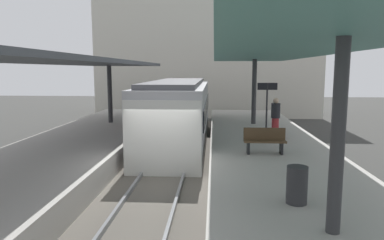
{
  "coord_description": "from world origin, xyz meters",
  "views": [
    {
      "loc": [
        1.72,
        -10.89,
        3.8
      ],
      "look_at": [
        0.86,
        3.05,
        1.82
      ],
      "focal_mm": 33.28,
      "sensor_mm": 36.0,
      "label": 1
    }
  ],
  "objects_px": {
    "litter_bin": "(297,185)",
    "passenger_mid_platform": "(126,110)",
    "platform_sign": "(267,96)",
    "passenger_near_bench": "(275,118)",
    "commuter_train": "(178,113)",
    "platform_bench": "(265,140)"
  },
  "relations": [
    {
      "from": "commuter_train",
      "to": "litter_bin",
      "type": "relative_size",
      "value": 13.01
    },
    {
      "from": "platform_bench",
      "to": "litter_bin",
      "type": "height_order",
      "value": "platform_bench"
    },
    {
      "from": "platform_sign",
      "to": "passenger_mid_platform",
      "type": "xyz_separation_m",
      "value": [
        -6.73,
        0.62,
        -0.77
      ]
    },
    {
      "from": "platform_bench",
      "to": "platform_sign",
      "type": "xyz_separation_m",
      "value": [
        0.72,
        4.6,
        1.16
      ]
    },
    {
      "from": "platform_bench",
      "to": "litter_bin",
      "type": "bearing_deg",
      "value": -89.45
    },
    {
      "from": "litter_bin",
      "to": "passenger_mid_platform",
      "type": "distance_m",
      "value": 11.48
    },
    {
      "from": "platform_sign",
      "to": "passenger_near_bench",
      "type": "bearing_deg",
      "value": -88.96
    },
    {
      "from": "platform_bench",
      "to": "passenger_near_bench",
      "type": "height_order",
      "value": "passenger_near_bench"
    },
    {
      "from": "platform_bench",
      "to": "passenger_near_bench",
      "type": "xyz_separation_m",
      "value": [
        0.76,
        2.45,
        0.41
      ]
    },
    {
      "from": "platform_bench",
      "to": "passenger_mid_platform",
      "type": "height_order",
      "value": "passenger_mid_platform"
    },
    {
      "from": "platform_bench",
      "to": "passenger_mid_platform",
      "type": "relative_size",
      "value": 0.85
    },
    {
      "from": "commuter_train",
      "to": "passenger_mid_platform",
      "type": "relative_size",
      "value": 6.31
    },
    {
      "from": "commuter_train",
      "to": "platform_bench",
      "type": "relative_size",
      "value": 7.43
    },
    {
      "from": "platform_bench",
      "to": "litter_bin",
      "type": "relative_size",
      "value": 1.75
    },
    {
      "from": "commuter_train",
      "to": "litter_bin",
      "type": "height_order",
      "value": "commuter_train"
    },
    {
      "from": "commuter_train",
      "to": "litter_bin",
      "type": "distance_m",
      "value": 10.11
    },
    {
      "from": "passenger_near_bench",
      "to": "passenger_mid_platform",
      "type": "bearing_deg",
      "value": 157.73
    },
    {
      "from": "platform_sign",
      "to": "passenger_near_bench",
      "type": "height_order",
      "value": "platform_sign"
    },
    {
      "from": "litter_bin",
      "to": "passenger_near_bench",
      "type": "height_order",
      "value": "passenger_near_bench"
    },
    {
      "from": "platform_bench",
      "to": "passenger_near_bench",
      "type": "relative_size",
      "value": 0.83
    },
    {
      "from": "passenger_near_bench",
      "to": "passenger_mid_platform",
      "type": "height_order",
      "value": "passenger_near_bench"
    },
    {
      "from": "platform_sign",
      "to": "litter_bin",
      "type": "distance_m",
      "value": 9.24
    }
  ]
}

